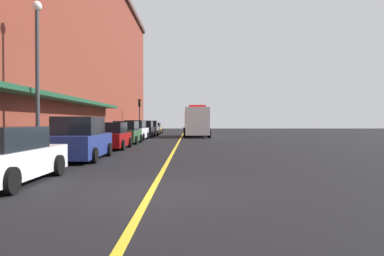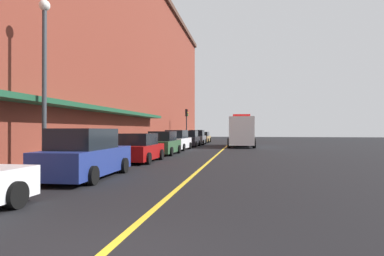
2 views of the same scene
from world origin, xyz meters
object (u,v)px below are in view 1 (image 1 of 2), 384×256
object	(u,v)px
parked_car_6	(151,128)
parked_car_1	(81,140)
parked_car_5	(145,130)
parked_car_4	(136,131)
parking_meter_3	(90,131)
street_lamp_left	(37,61)
parked_car_2	(112,136)
traffic_light_near	(140,110)
parked_car_3	(127,133)
parking_meter_0	(137,127)
parking_meter_1	(136,127)
parked_car_7	(155,128)
parked_car_0	(4,157)
box_truck	(196,122)
parking_meter_2	(62,134)

from	to	relation	value
parked_car_6	parked_car_1	bearing A→B (deg)	179.15
parked_car_5	parked_car_4	bearing A→B (deg)	178.61
parking_meter_3	street_lamp_left	bearing A→B (deg)	-95.52
parked_car_2	parked_car_5	bearing A→B (deg)	-0.21
parked_car_1	parked_car_4	world-z (taller)	parked_car_1
parked_car_5	traffic_light_near	bearing A→B (deg)	13.11
parked_car_3	parked_car_5	bearing A→B (deg)	0.25
parked_car_4	parking_meter_0	distance (m)	9.34
parked_car_5	street_lamp_left	distance (m)	23.35
parked_car_2	parked_car_1	bearing A→B (deg)	179.15
parked_car_6	parked_car_3	bearing A→B (deg)	179.07
parked_car_5	parking_meter_1	world-z (taller)	parked_car_5
parked_car_2	parked_car_6	size ratio (longest dim) A/B	1.02
parked_car_6	parked_car_7	distance (m)	6.17
parking_meter_0	street_lamp_left	xyz separation A→B (m)	(-0.60, -26.07, 3.34)
traffic_light_near	parked_car_7	bearing A→B (deg)	77.96
parked_car_0	parking_meter_3	size ratio (longest dim) A/B	3.55
parked_car_6	parked_car_7	size ratio (longest dim) A/B	0.96
parked_car_2	parking_meter_1	world-z (taller)	parked_car_2
parked_car_2	street_lamp_left	distance (m)	7.14
box_truck	traffic_light_near	world-z (taller)	traffic_light_near
parked_car_4	parking_meter_1	xyz separation A→B (m)	(-1.30, 8.61, 0.22)
parked_car_5	parked_car_6	xyz separation A→B (m)	(0.08, 5.08, 0.02)
parked_car_1	parked_car_3	distance (m)	11.74
parked_car_1	parked_car_2	xyz separation A→B (m)	(0.02, 6.25, -0.11)
parked_car_2	parked_car_5	world-z (taller)	parked_car_5
parked_car_5	street_lamp_left	size ratio (longest dim) A/B	0.63
traffic_light_near	parked_car_0	bearing A→B (deg)	-87.95
parked_car_6	parking_meter_2	world-z (taller)	parked_car_6
parked_car_1	parking_meter_0	distance (m)	26.57
parked_car_7	parking_meter_2	bearing A→B (deg)	177.54
parking_meter_0	traffic_light_near	xyz separation A→B (m)	(0.06, 2.10, 2.10)
parked_car_3	parked_car_4	bearing A→B (deg)	1.23
parking_meter_2	parked_car_0	bearing A→B (deg)	-80.84
parked_car_0	parked_car_7	world-z (taller)	parked_car_7
box_truck	parking_meter_0	size ratio (longest dim) A/B	6.31
parking_meter_1	parking_meter_3	bearing A→B (deg)	-90.00
box_truck	parking_meter_3	bearing A→B (deg)	-23.15
parked_car_2	box_truck	world-z (taller)	box_truck
parking_meter_1	parked_car_7	bearing A→B (deg)	81.24
parked_car_3	box_truck	xyz separation A→B (m)	(5.53, 12.33, 0.81)
parked_car_5	parked_car_1	bearing A→B (deg)	179.38
parked_car_1	parked_car_3	world-z (taller)	parked_car_1
parked_car_6	parking_meter_2	distance (m)	26.69
parking_meter_1	parked_car_5	bearing A→B (deg)	-61.02
parked_car_4	parked_car_6	distance (m)	11.25
parked_car_2	box_truck	size ratio (longest dim) A/B	0.52
parked_car_0	parked_car_1	size ratio (longest dim) A/B	0.96
parked_car_3	parked_car_1	bearing A→B (deg)	-179.97
parked_car_0	parking_meter_2	distance (m)	8.21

